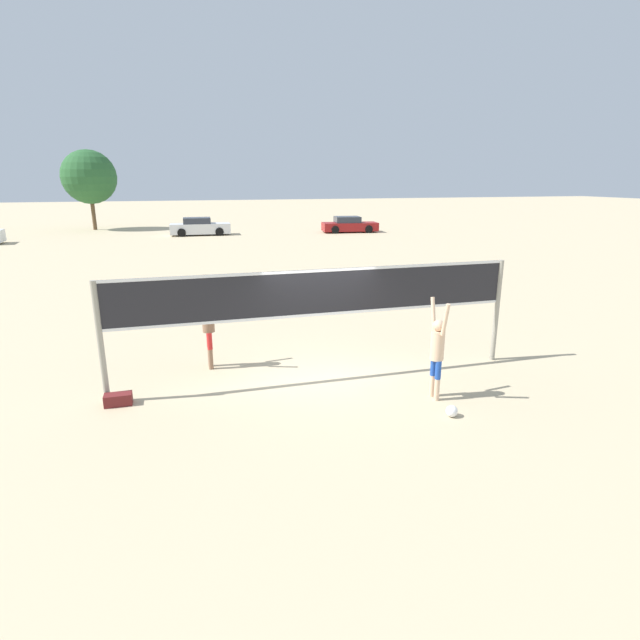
{
  "coord_description": "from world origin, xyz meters",
  "views": [
    {
      "loc": [
        -2.89,
        -10.1,
        4.36
      ],
      "look_at": [
        0.0,
        0.0,
        1.38
      ],
      "focal_mm": 28.0,
      "sensor_mm": 36.0,
      "label": 1
    }
  ],
  "objects_px": {
    "player_spiker": "(437,348)",
    "tree_left_cluster": "(89,177)",
    "volleyball_net": "(320,301)",
    "gear_bag": "(118,399)",
    "parked_car_far": "(200,227)",
    "player_blocker": "(208,321)",
    "parked_car_near": "(349,225)",
    "volleyball": "(452,411)"
  },
  "relations": [
    {
      "from": "volleyball",
      "to": "tree_left_cluster",
      "type": "distance_m",
      "value": 42.77
    },
    {
      "from": "volleyball_net",
      "to": "tree_left_cluster",
      "type": "relative_size",
      "value": 1.34
    },
    {
      "from": "player_blocker",
      "to": "parked_car_near",
      "type": "relative_size",
      "value": 0.46
    },
    {
      "from": "player_spiker",
      "to": "parked_car_far",
      "type": "relative_size",
      "value": 0.44
    },
    {
      "from": "volleyball_net",
      "to": "parked_car_far",
      "type": "relative_size",
      "value": 1.92
    },
    {
      "from": "volleyball_net",
      "to": "volleyball",
      "type": "height_order",
      "value": "volleyball_net"
    },
    {
      "from": "player_spiker",
      "to": "tree_left_cluster",
      "type": "bearing_deg",
      "value": 16.33
    },
    {
      "from": "parked_car_near",
      "to": "parked_car_far",
      "type": "xyz_separation_m",
      "value": [
        -12.24,
        1.17,
        0.04
      ]
    },
    {
      "from": "player_blocker",
      "to": "parked_car_near",
      "type": "bearing_deg",
      "value": 154.85
    },
    {
      "from": "gear_bag",
      "to": "parked_car_near",
      "type": "xyz_separation_m",
      "value": [
        15.44,
        30.37,
        0.48
      ]
    },
    {
      "from": "player_spiker",
      "to": "gear_bag",
      "type": "xyz_separation_m",
      "value": [
        -6.22,
        1.44,
        -0.97
      ]
    },
    {
      "from": "gear_bag",
      "to": "parked_car_far",
      "type": "distance_m",
      "value": 31.71
    },
    {
      "from": "volleyball",
      "to": "tree_left_cluster",
      "type": "relative_size",
      "value": 0.03
    },
    {
      "from": "gear_bag",
      "to": "parked_car_far",
      "type": "xyz_separation_m",
      "value": [
        3.2,
        31.55,
        0.52
      ]
    },
    {
      "from": "volleyball_net",
      "to": "volleyball",
      "type": "relative_size",
      "value": 40.27
    },
    {
      "from": "player_blocker",
      "to": "volleyball",
      "type": "distance_m",
      "value": 5.82
    },
    {
      "from": "player_spiker",
      "to": "tree_left_cluster",
      "type": "xyz_separation_m",
      "value": [
        -11.74,
        40.07,
        3.41
      ]
    },
    {
      "from": "volleyball",
      "to": "gear_bag",
      "type": "bearing_deg",
      "value": 159.6
    },
    {
      "from": "parked_car_near",
      "to": "parked_car_far",
      "type": "relative_size",
      "value": 1.01
    },
    {
      "from": "gear_bag",
      "to": "tree_left_cluster",
      "type": "height_order",
      "value": "tree_left_cluster"
    },
    {
      "from": "volleyball",
      "to": "tree_left_cluster",
      "type": "bearing_deg",
      "value": 105.91
    },
    {
      "from": "volleyball_net",
      "to": "parked_car_far",
      "type": "bearing_deg",
      "value": 91.92
    },
    {
      "from": "volleyball",
      "to": "parked_car_far",
      "type": "distance_m",
      "value": 33.96
    },
    {
      "from": "tree_left_cluster",
      "to": "player_blocker",
      "type": "bearing_deg",
      "value": -78.64
    },
    {
      "from": "volleyball",
      "to": "parked_car_far",
      "type": "bearing_deg",
      "value": 94.96
    },
    {
      "from": "parked_car_near",
      "to": "gear_bag",
      "type": "bearing_deg",
      "value": -110.45
    },
    {
      "from": "player_spiker",
      "to": "volleyball",
      "type": "bearing_deg",
      "value": 174.4
    },
    {
      "from": "volleyball",
      "to": "volleyball_net",
      "type": "bearing_deg",
      "value": 127.08
    },
    {
      "from": "player_spiker",
      "to": "gear_bag",
      "type": "height_order",
      "value": "player_spiker"
    },
    {
      "from": "volleyball_net",
      "to": "volleyball",
      "type": "distance_m",
      "value": 3.56
    },
    {
      "from": "parked_car_near",
      "to": "player_spiker",
      "type": "bearing_deg",
      "value": -99.66
    },
    {
      "from": "volleyball_net",
      "to": "tree_left_cluster",
      "type": "height_order",
      "value": "tree_left_cluster"
    },
    {
      "from": "parked_car_near",
      "to": "tree_left_cluster",
      "type": "bearing_deg",
      "value": 165.0
    },
    {
      "from": "volleyball_net",
      "to": "player_spiker",
      "type": "height_order",
      "value": "volleyball_net"
    },
    {
      "from": "volleyball_net",
      "to": "gear_bag",
      "type": "relative_size",
      "value": 17.2
    },
    {
      "from": "volleyball_net",
      "to": "gear_bag",
      "type": "xyz_separation_m",
      "value": [
        -4.25,
        -0.21,
        -1.69
      ]
    },
    {
      "from": "player_spiker",
      "to": "tree_left_cluster",
      "type": "height_order",
      "value": "tree_left_cluster"
    },
    {
      "from": "player_blocker",
      "to": "parked_car_far",
      "type": "relative_size",
      "value": 0.47
    },
    {
      "from": "player_spiker",
      "to": "volleyball_net",
      "type": "bearing_deg",
      "value": 49.96
    },
    {
      "from": "player_blocker",
      "to": "gear_bag",
      "type": "height_order",
      "value": "player_blocker"
    },
    {
      "from": "parked_car_near",
      "to": "tree_left_cluster",
      "type": "relative_size",
      "value": 0.7
    },
    {
      "from": "gear_bag",
      "to": "parked_car_near",
      "type": "relative_size",
      "value": 0.11
    }
  ]
}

